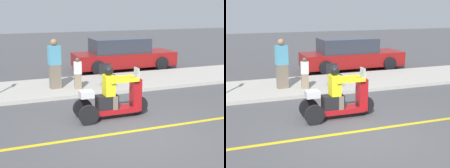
{
  "view_description": "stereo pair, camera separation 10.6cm",
  "coord_description": "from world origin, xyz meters",
  "views": [
    {
      "loc": [
        -2.93,
        -6.52,
        2.98
      ],
      "look_at": [
        -0.13,
        1.08,
        0.95
      ],
      "focal_mm": 50.0,
      "sensor_mm": 36.0,
      "label": 1
    },
    {
      "loc": [
        -2.83,
        -6.55,
        2.98
      ],
      "look_at": [
        -0.13,
        1.08,
        0.95
      ],
      "focal_mm": 50.0,
      "sensor_mm": 36.0,
      "label": 2
    }
  ],
  "objects": [
    {
      "name": "ground_plane",
      "position": [
        0.0,
        0.0,
        0.0
      ],
      "size": [
        60.0,
        60.0,
        0.0
      ],
      "primitive_type": "plane",
      "color": "#4C4C4F"
    },
    {
      "name": "lane_stripe",
      "position": [
        -0.13,
        0.0,
        0.0
      ],
      "size": [
        24.0,
        0.12,
        0.01
      ],
      "color": "gold",
      "rests_on": "ground"
    },
    {
      "name": "sidewalk_strip",
      "position": [
        0.0,
        4.6,
        0.06
      ],
      "size": [
        28.0,
        2.8,
        0.12
      ],
      "color": "#B2ADA3",
      "rests_on": "ground"
    },
    {
      "name": "motorcycle_trike",
      "position": [
        -0.12,
        1.08,
        0.53
      ],
      "size": [
        2.08,
        0.71,
        1.46
      ],
      "color": "black",
      "rests_on": "ground"
    },
    {
      "name": "spectator_end_of_line",
      "position": [
        -0.36,
        3.95,
        0.66
      ],
      "size": [
        0.28,
        0.19,
        1.13
      ],
      "color": "gray",
      "rests_on": "sidewalk_strip"
    },
    {
      "name": "spectator_far_back",
      "position": [
        -1.09,
        4.32,
        0.97
      ],
      "size": [
        0.45,
        0.31,
        1.77
      ],
      "color": "#726656",
      "rests_on": "sidewalk_strip"
    },
    {
      "name": "folding_chair_set_back",
      "position": [
        0.72,
        4.02,
        0.62
      ],
      "size": [
        0.51,
        0.51,
        0.82
      ],
      "color": "#A5A8AD",
      "rests_on": "sidewalk_strip"
    },
    {
      "name": "parked_car_lot_center",
      "position": [
        2.69,
        7.27,
        0.71
      ],
      "size": [
        4.88,
        1.93,
        1.51
      ],
      "color": "maroon",
      "rests_on": "ground"
    }
  ]
}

